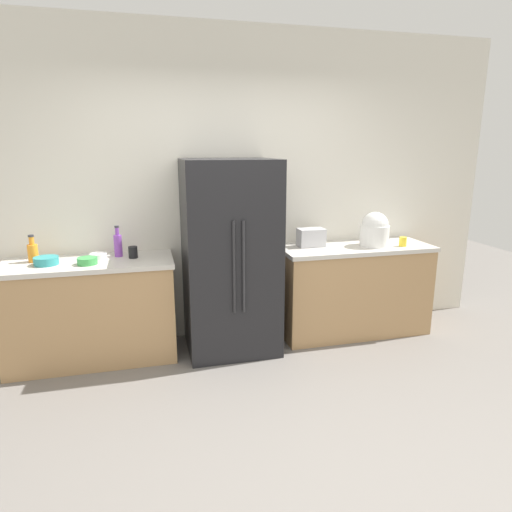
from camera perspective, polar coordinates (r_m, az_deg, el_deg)
ground_plane at (r=3.11m, az=2.08°, el=-22.04°), size 11.15×11.15×0.00m
kitchen_back_panel at (r=4.27m, az=-4.51°, el=8.75°), size 5.57×0.10×2.89m
counter_left at (r=4.11m, az=-20.34°, el=-6.60°), size 1.41×0.61×0.89m
counter_right at (r=4.54m, az=12.33°, el=-4.15°), size 1.49×0.61×0.89m
refrigerator at (r=3.96m, az=-3.30°, el=-0.18°), size 0.81×0.72×1.73m
toaster at (r=4.30m, az=7.10°, el=2.38°), size 0.25×0.16×0.17m
rice_cooker at (r=4.42m, az=15.01°, el=3.22°), size 0.28×0.28×0.33m
bottle_a at (r=4.12m, az=-26.78°, el=0.51°), size 0.08×0.08×0.23m
bottle_b at (r=4.05m, az=-17.33°, el=1.44°), size 0.07×0.07×0.27m
cup_a at (r=3.97m, az=-15.54°, el=0.47°), size 0.08×0.08×0.10m
cup_b at (r=4.51m, az=18.37°, el=1.77°), size 0.07×0.07×0.09m
cup_c at (r=4.65m, az=15.67°, el=2.33°), size 0.08×0.08×0.09m
bowl_a at (r=3.99m, az=-25.38°, el=-0.56°), size 0.19×0.19×0.07m
bowl_b at (r=4.03m, az=-19.62°, el=-0.03°), size 0.14×0.14×0.05m
bowl_c at (r=3.88m, az=-20.88°, el=-0.59°), size 0.16×0.16×0.06m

